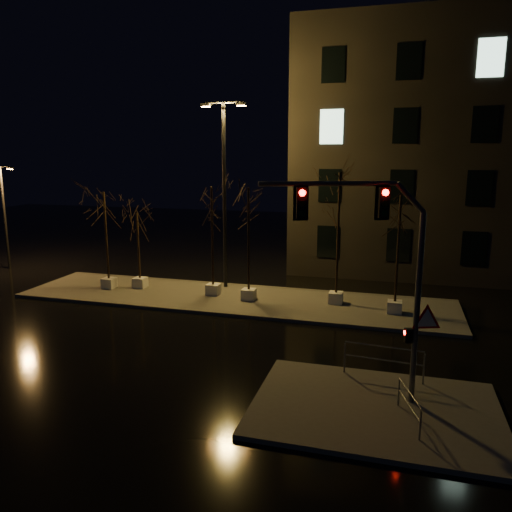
% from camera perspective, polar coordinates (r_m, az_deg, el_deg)
% --- Properties ---
extents(ground, '(90.00, 90.00, 0.00)m').
position_cam_1_polar(ground, '(20.17, -8.21, -9.72)').
color(ground, black).
rests_on(ground, ground).
extents(median, '(22.00, 5.00, 0.15)m').
position_cam_1_polar(median, '(25.44, -2.72, -4.90)').
color(median, '#4C4944').
rests_on(median, ground).
extents(sidewalk_corner, '(7.00, 5.00, 0.15)m').
position_cam_1_polar(sidewalk_corner, '(15.42, 13.42, -16.66)').
color(sidewalk_corner, '#4C4944').
rests_on(sidewalk_corner, ground).
extents(building, '(25.00, 12.00, 15.00)m').
position_cam_1_polar(building, '(35.67, 26.31, 10.75)').
color(building, black).
rests_on(building, ground).
extents(tree_0, '(1.80, 1.80, 5.34)m').
position_cam_1_polar(tree_0, '(27.55, -16.89, 4.65)').
color(tree_0, silver).
rests_on(tree_0, median).
extents(tree_1, '(1.80, 1.80, 4.19)m').
position_cam_1_polar(tree_1, '(27.32, -13.38, 2.93)').
color(tree_1, silver).
rests_on(tree_1, median).
extents(tree_2, '(1.80, 1.80, 5.70)m').
position_cam_1_polar(tree_2, '(25.16, -5.07, 5.11)').
color(tree_2, silver).
rests_on(tree_2, median).
extents(tree_3, '(1.80, 1.80, 5.72)m').
position_cam_1_polar(tree_3, '(24.12, -0.87, 4.92)').
color(tree_3, silver).
rests_on(tree_3, median).
extents(tree_4, '(1.80, 1.80, 6.47)m').
position_cam_1_polar(tree_4, '(23.80, 9.46, 6.05)').
color(tree_4, silver).
rests_on(tree_4, median).
extents(tree_5, '(1.80, 1.80, 5.51)m').
position_cam_1_polar(tree_5, '(22.97, 16.08, 3.73)').
color(tree_5, silver).
rests_on(tree_5, median).
extents(traffic_signal_mast, '(5.02, 1.76, 6.43)m').
position_cam_1_polar(traffic_signal_mast, '(14.21, 14.34, -0.62)').
color(traffic_signal_mast, '#585B60').
rests_on(traffic_signal_mast, sidewalk_corner).
extents(streetlight_main, '(2.43, 0.30, 9.77)m').
position_cam_1_polar(streetlight_main, '(26.57, -3.65, 8.31)').
color(streetlight_main, black).
rests_on(streetlight_main, median).
extents(streetlight_far, '(1.28, 0.48, 6.57)m').
position_cam_1_polar(streetlight_far, '(35.54, -26.74, 4.41)').
color(streetlight_far, black).
rests_on(streetlight_far, ground).
extents(guard_rail_a, '(2.55, 0.27, 1.10)m').
position_cam_1_polar(guard_rail_a, '(16.89, 14.37, -11.14)').
color(guard_rail_a, '#585B60').
rests_on(guard_rail_a, sidewalk_corner).
extents(guard_rail_b, '(0.57, 1.75, 0.87)m').
position_cam_1_polar(guard_rail_b, '(14.62, 17.10, -15.72)').
color(guard_rail_b, '#585B60').
rests_on(guard_rail_b, sidewalk_corner).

